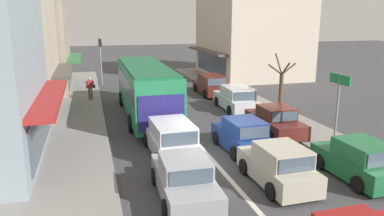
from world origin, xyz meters
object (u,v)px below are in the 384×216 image
Objects in this scene: street_tree_right at (281,90)px; sedan_queue_far_back at (185,179)px; parked_wagon_kerb_third at (236,99)px; directional_road_sign at (339,93)px; wagon_behind_bus_near at (171,139)px; pedestrian_with_handbag_near at (90,87)px; parked_hatchback_kerb_front at (358,161)px; parked_wagon_kerb_rear at (211,85)px; hatchback_queue_gap_filler at (278,166)px; traffic_light_downstreet at (101,54)px; hatchback_adjacent_lane_lead at (242,136)px; parked_sedan_kerb_second at (275,121)px; city_bus at (145,87)px.

sedan_queue_far_back is at bearing -133.92° from street_tree_right.
parked_wagon_kerb_third is 1.26× the size of directional_road_sign.
pedestrian_with_handbag_near is at bearing 105.08° from wagon_behind_bus_near.
parked_hatchback_kerb_front is at bearing -2.33° from sedan_queue_far_back.
parked_hatchback_kerb_front is 0.82× the size of parked_wagon_kerb_rear.
hatchback_queue_gap_filler is 5.58m from directional_road_sign.
traffic_light_downstreet is at bearing 125.13° from parked_wagon_kerb_third.
pedestrian_with_handbag_near reaches higher than hatchback_adjacent_lane_lead.
parked_sedan_kerb_second is at bearing -122.74° from street_tree_right.
parked_wagon_kerb_rear is at bearing 68.83° from sedan_queue_far_back.
parked_hatchback_kerb_front is 0.89× the size of traffic_light_downstreet.
hatchback_queue_gap_filler is 16.75m from parked_wagon_kerb_rear.
pedestrian_with_handbag_near is (-1.07, -6.42, -1.79)m from traffic_light_downstreet.
hatchback_queue_gap_filler is at bearing -68.51° from pedestrian_with_handbag_near.
parked_sedan_kerb_second is at bearing -48.84° from pedestrian_with_handbag_near.
sedan_queue_far_back is 12.91m from parked_wagon_kerb_third.
parked_wagon_kerb_rear is at bearing 42.39° from city_bus.
parked_wagon_kerb_rear is 9.32m from pedestrian_with_handbag_near.
sedan_queue_far_back is 6.76m from parked_hatchback_kerb_front.
street_tree_right is at bearing 46.59° from hatchback_adjacent_lane_lead.
directional_road_sign is 5.72m from street_tree_right.
street_tree_right is at bearing -18.08° from city_bus.
hatchback_adjacent_lane_lead is 3.29m from wagon_behind_bus_near.
traffic_light_downstreet is 2.58× the size of pedestrian_with_handbag_near.
parked_sedan_kerb_second is 10.78m from parked_wagon_kerb_rear.
hatchback_adjacent_lane_lead is 20.04m from traffic_light_downstreet.
directional_road_sign is (4.28, -0.91, 1.97)m from hatchback_adjacent_lane_lead.
city_bus reaches higher than parked_wagon_kerb_third.
directional_road_sign is at bearing -62.37° from parked_sedan_kerb_second.
city_bus is 6.68× the size of pedestrian_with_handbag_near.
pedestrian_with_handbag_near is at bearing 99.95° from sedan_queue_far_back.
wagon_behind_bus_near is 7.89m from directional_road_sign.
street_tree_right is (7.75, 4.39, 1.02)m from wagon_behind_bus_near.
parked_wagon_kerb_third is at bearing 90.35° from parked_sedan_kerb_second.
parked_hatchback_kerb_front is at bearing -87.18° from parked_sedan_kerb_second.
parked_hatchback_kerb_front is (6.31, -4.39, -0.04)m from wagon_behind_bus_near.
traffic_light_downstreet reaches higher than sedan_queue_far_back.
sedan_queue_far_back is (-3.57, -0.07, -0.05)m from hatchback_queue_gap_filler.
sedan_queue_far_back is 16.75m from pedestrian_with_handbag_near.
directional_road_sign reaches higher than parked_sedan_kerb_second.
hatchback_queue_gap_filler is at bearing -76.72° from traffic_light_downstreet.
city_bus is 11.50m from hatchback_queue_gap_filler.
city_bus is 2.39× the size of parked_wagon_kerb_third.
wagon_behind_bus_near reaches higher than sedan_queue_far_back.
city_bus is 7.04m from wagon_behind_bus_near.
pedestrian_with_handbag_near is (-6.47, 16.42, 0.36)m from hatchback_queue_gap_filler.
parked_sedan_kerb_second is 3.40m from street_tree_right.
parked_sedan_kerb_second is at bearing -40.84° from city_bus.
directional_road_sign is (7.62, -8.20, 0.80)m from city_bus.
sedan_queue_far_back is at bearing -134.55° from hatchback_adjacent_lane_lead.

